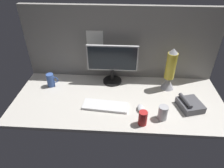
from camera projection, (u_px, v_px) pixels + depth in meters
ground_plane at (118, 99)px, 179.12cm from camera, size 180.00×80.00×3.00cm
cubicle_wall_back at (120, 43)px, 189.55cm from camera, size 180.00×5.50×69.26cm
monitor at (112, 62)px, 187.29cm from camera, size 46.98×18.00×37.61cm
keyboard at (105, 106)px, 167.18cm from camera, size 38.00×16.22×2.00cm
mouse at (141, 108)px, 163.66cm from camera, size 6.30×9.99×3.40cm
mug_red_plastic at (143, 118)px, 148.47cm from camera, size 6.51×6.51×11.63cm
mug_ceramic_blue at (51, 80)px, 189.32cm from camera, size 10.84×6.74×12.72cm
mug_steel at (163, 113)px, 153.42cm from camera, size 7.36×7.36×11.49cm
lava_lamp at (170, 72)px, 180.94cm from camera, size 12.19×12.19×39.88cm
desk_phone at (190, 105)px, 165.18cm from camera, size 21.66×23.02×8.80cm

